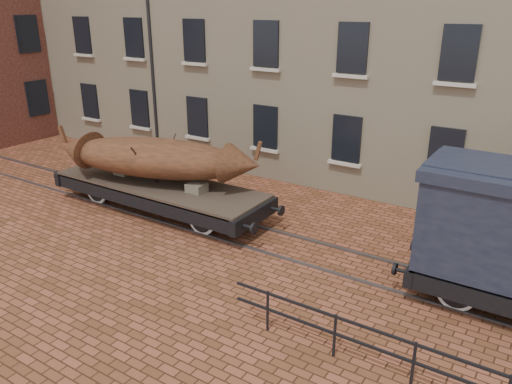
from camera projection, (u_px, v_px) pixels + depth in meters
The scene contains 4 objects.
ground at pixel (249, 236), 15.63m from camera, with size 90.00×90.00×0.00m, color brown.
rail_track at pixel (249, 235), 15.62m from camera, with size 30.00×1.52×0.06m.
flatcar_wagon at pixel (159, 188), 17.23m from camera, with size 8.94×2.43×1.35m.
iron_boat at pixel (156, 158), 16.87m from camera, with size 7.42×3.75×1.76m.
Camera 1 is at (7.83, -11.76, 6.82)m, focal length 35.00 mm.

